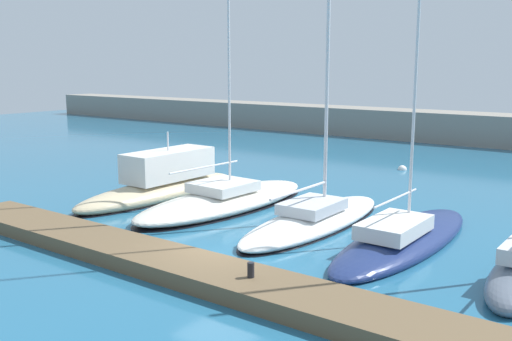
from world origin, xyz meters
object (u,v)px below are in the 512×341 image
Objects in this scene: motorboat_sand_nearest at (163,183)px; mooring_buoy_white at (402,170)px; dock_bollard at (251,270)px; sailboat_navy_fourth at (404,237)px; sailboat_ivory_second at (225,200)px; sailboat_white_third at (315,217)px.

mooring_buoy_white is (6.63, 14.02, -0.65)m from motorboat_sand_nearest.
motorboat_sand_nearest is 18.18× the size of mooring_buoy_white.
mooring_buoy_white is 1.27× the size of dock_bollard.
sailboat_navy_fourth is at bearing 76.65° from dock_bollard.
motorboat_sand_nearest is 12.66m from sailboat_navy_fourth.
sailboat_navy_fourth reaches higher than motorboat_sand_nearest.
sailboat_ivory_second reaches higher than motorboat_sand_nearest.
sailboat_ivory_second is 0.97× the size of sailboat_navy_fourth.
sailboat_white_third is (8.73, -0.04, -0.33)m from motorboat_sand_nearest.
dock_bollard is at bearing 166.89° from sailboat_navy_fourth.
sailboat_navy_fourth is (3.92, -0.30, -0.05)m from sailboat_white_third.
motorboat_sand_nearest is 13.21m from dock_bollard.
sailboat_white_third is 7.65m from dock_bollard.
sailboat_white_third is at bearing 107.17° from dock_bollard.
sailboat_navy_fourth is 7.21m from dock_bollard.
sailboat_ivory_second is at bearing -87.40° from motorboat_sand_nearest.
sailboat_navy_fourth reaches higher than sailboat_ivory_second.
sailboat_ivory_second is 4.88m from sailboat_white_third.
mooring_buoy_white is at bearing 101.51° from dock_bollard.
motorboat_sand_nearest is 3.87m from sailboat_ivory_second.
sailboat_navy_fourth is 15.56m from mooring_buoy_white.
motorboat_sand_nearest reaches higher than dock_bollard.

